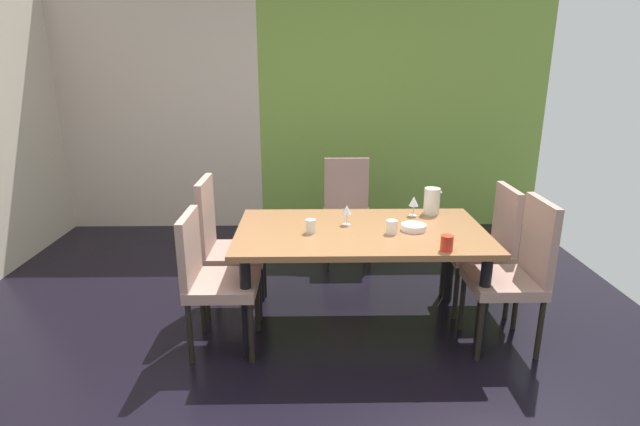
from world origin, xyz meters
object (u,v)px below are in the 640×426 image
serving_bowl_corner (414,227)px  chair_left_far (223,241)px  chair_head_far (347,206)px  cup_front (447,243)px  cup_right (311,226)px  pitcher_rear (432,201)px  wine_glass_near_shelf (347,210)px  cup_east (392,227)px  chair_right_far (488,242)px  dining_table (361,241)px  chair_left_near (211,274)px  wine_glass_south (414,202)px  chair_right_near (517,268)px

serving_bowl_corner → chair_left_far: bearing=167.9°
chair_head_far → cup_front: chair_head_far is taller
cup_right → pitcher_rear: pitcher_rear is taller
chair_head_far → wine_glass_near_shelf: 1.18m
cup_east → pitcher_rear: (0.37, 0.45, 0.05)m
chair_right_far → serving_bowl_corner: size_ratio=5.63×
dining_table → cup_right: 0.37m
chair_left_near → cup_front: 1.49m
wine_glass_south → cup_front: (0.06, -0.71, -0.06)m
chair_right_far → cup_front: (-0.51, -0.67, 0.25)m
chair_left_near → cup_east: 1.22m
wine_glass_south → cup_right: 0.85m
chair_left_far → cup_east: (1.19, -0.35, 0.22)m
chair_right_far → pitcher_rear: chair_right_far is taller
serving_bowl_corner → pitcher_rear: 0.45m
chair_head_far → chair_left_far: bearing=44.8°
dining_table → cup_right: bearing=-170.2°
chair_head_far → chair_right_near: (1.00, -1.52, 0.01)m
chair_left_near → chair_head_far: bearing=147.1°
chair_right_near → cup_right: 1.37m
dining_table → wine_glass_near_shelf: size_ratio=11.68×
chair_left_near → serving_bowl_corner: bearing=100.3°
dining_table → chair_right_far: chair_right_far is taller
wine_glass_south → cup_front: size_ratio=1.55×
wine_glass_south → cup_front: 0.71m
chair_head_far → chair_left_near: chair_head_far is taller
dining_table → chair_head_far: 1.25m
wine_glass_near_shelf → cup_east: 0.35m
chair_right_far → wine_glass_south: chair_right_far is taller
chair_right_near → serving_bowl_corner: (-0.64, 0.24, 0.20)m
wine_glass_south → cup_east: (-0.22, -0.39, -0.06)m
chair_right_near → pitcher_rear: chair_right_near is taller
dining_table → pitcher_rear: (0.57, 0.36, 0.18)m
chair_right_far → chair_left_near: 2.04m
chair_right_far → chair_head_far: chair_head_far is taller
wine_glass_south → chair_left_near: bearing=-157.8°
chair_left_far → wine_glass_near_shelf: size_ratio=7.05×
dining_table → pitcher_rear: size_ratio=8.60×
chair_right_far → chair_right_near: size_ratio=0.95×
cup_east → wine_glass_south: bearing=60.6°
chair_right_near → serving_bowl_corner: chair_right_near is taller
wine_glass_south → serving_bowl_corner: wine_glass_south is taller
cup_right → chair_left_far: bearing=153.4°
dining_table → wine_glass_near_shelf: 0.23m
dining_table → serving_bowl_corner: size_ratio=10.03×
cup_east → pitcher_rear: size_ratio=0.46×
cup_front → chair_left_far: bearing=155.5°
chair_right_far → cup_east: (-0.79, -0.35, 0.24)m
chair_left_far → chair_right_near: bearing=75.0°
cup_right → chair_right_near: bearing=-8.8°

